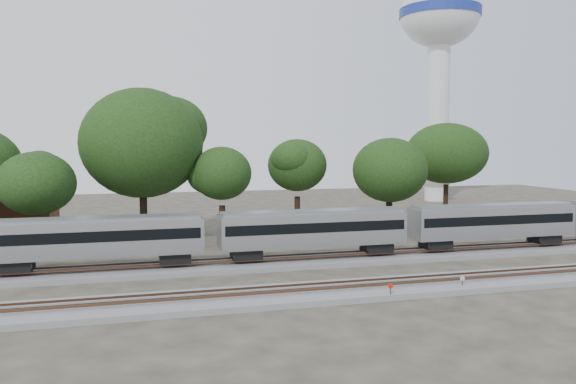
{
  "coord_description": "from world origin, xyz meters",
  "views": [
    {
      "loc": [
        -11.47,
        -39.07,
        10.21
      ],
      "look_at": [
        0.42,
        5.0,
        6.24
      ],
      "focal_mm": 35.0,
      "sensor_mm": 36.0,
      "label": 1
    }
  ],
  "objects": [
    {
      "name": "ground",
      "position": [
        0.0,
        0.0,
        0.0
      ],
      "size": [
        160.0,
        160.0,
        0.0
      ],
      "primitive_type": "plane",
      "color": "#383328",
      "rests_on": "ground"
    },
    {
      "name": "tree_3",
      "position": [
        -10.91,
        19.94,
        10.2
      ],
      "size": [
        10.38,
        10.38,
        14.64
      ],
      "color": "black",
      "rests_on": "ground"
    },
    {
      "name": "water_tower",
      "position": [
        39.96,
        50.24,
        28.56
      ],
      "size": [
        13.93,
        13.93,
        38.55
      ],
      "color": "silver",
      "rests_on": "ground"
    },
    {
      "name": "tree_4",
      "position": [
        -3.15,
        17.65,
        7.13
      ],
      "size": [
        7.27,
        7.27,
        10.26
      ],
      "color": "black",
      "rests_on": "ground"
    },
    {
      "name": "brick_building",
      "position": [
        -26.01,
        28.4,
        2.7
      ],
      "size": [
        11.2,
        7.93,
        5.37
      ],
      "rotation": [
        0.0,
        0.0,
        -0.01
      ],
      "color": "brown",
      "rests_on": "ground"
    },
    {
      "name": "tree_5",
      "position": [
        6.08,
        21.93,
        7.71
      ],
      "size": [
        7.85,
        7.85,
        11.07
      ],
      "color": "black",
      "rests_on": "ground"
    },
    {
      "name": "tree_2",
      "position": [
        -20.16,
        14.91,
        6.63
      ],
      "size": [
        6.76,
        6.76,
        9.53
      ],
      "color": "black",
      "rests_on": "ground"
    },
    {
      "name": "track_near",
      "position": [
        0.0,
        -4.0,
        0.21
      ],
      "size": [
        160.0,
        5.0,
        0.73
      ],
      "color": "slate",
      "rests_on": "ground"
    },
    {
      "name": "switch_lever",
      "position": [
        7.96,
        -5.62,
        0.15
      ],
      "size": [
        0.51,
        0.31,
        0.3
      ],
      "primitive_type": "cube",
      "rotation": [
        0.0,
        0.0,
        0.02
      ],
      "color": "#512D19",
      "rests_on": "ground"
    },
    {
      "name": "train",
      "position": [
        3.07,
        6.0,
        3.03
      ],
      "size": [
        84.05,
        2.89,
        4.26
      ],
      "color": "#ACAEB3",
      "rests_on": "ground"
    },
    {
      "name": "switch_stand_white",
      "position": [
        10.14,
        -5.39,
        0.66
      ],
      "size": [
        0.33,
        0.06,
        1.03
      ],
      "rotation": [
        0.0,
        0.0,
        -0.08
      ],
      "color": "#512D19",
      "rests_on": "ground"
    },
    {
      "name": "track_far",
      "position": [
        0.0,
        6.0,
        0.21
      ],
      "size": [
        160.0,
        5.0,
        0.73
      ],
      "color": "slate",
      "rests_on": "ground"
    },
    {
      "name": "tree_7",
      "position": [
        28.01,
        26.92,
        8.87
      ],
      "size": [
        9.03,
        9.03,
        12.73
      ],
      "color": "black",
      "rests_on": "ground"
    },
    {
      "name": "tree_6",
      "position": [
        15.74,
        18.23,
        7.21
      ],
      "size": [
        7.35,
        7.35,
        10.36
      ],
      "color": "black",
      "rests_on": "ground"
    },
    {
      "name": "switch_stand_red",
      "position": [
        4.29,
        -6.26,
        0.72
      ],
      "size": [
        0.35,
        0.15,
        1.13
      ],
      "rotation": [
        0.0,
        0.0,
        -0.35
      ],
      "color": "#512D19",
      "rests_on": "ground"
    }
  ]
}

